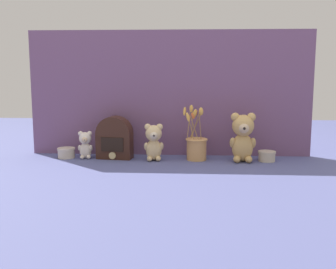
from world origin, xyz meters
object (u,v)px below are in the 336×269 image
Objects in this scene: flower_vase at (196,145)px; decorative_tin_tall at (267,156)px; teddy_bear_medium at (154,141)px; teddy_bear_small at (85,144)px; teddy_bear_large at (243,136)px; decorative_tin_short at (66,153)px; vintage_radio at (115,139)px.

flower_vase is 0.41m from decorative_tin_tall.
teddy_bear_medium reaches higher than teddy_bear_small.
teddy_bear_large reaches higher than decorative_tin_tall.
decorative_tin_tall is at bearing 7.50° from teddy_bear_large.
decorative_tin_short is at bearing 179.07° from decorative_tin_tall.
teddy_bear_small is at bearing 179.45° from decorative_tin_tall.
vintage_radio is at bearing 3.83° from teddy_bear_small.
decorative_tin_tall is at bearing -1.41° from vintage_radio.
vintage_radio is 0.90m from decorative_tin_tall.
teddy_bear_medium is 0.41m from teddy_bear_small.
teddy_bear_small is 0.13m from decorative_tin_short.
teddy_bear_small is at bearing -4.28° from decorative_tin_short.
teddy_bear_large is 0.75m from vintage_radio.
flower_vase reaches higher than teddy_bear_medium.
teddy_bear_medium is 0.85× the size of vintage_radio.
decorative_tin_tall is at bearing 1.61° from teddy_bear_medium.
decorative_tin_short is at bearing 175.72° from teddy_bear_small.
decorative_tin_tall is (0.41, -0.01, -0.06)m from flower_vase.
teddy_bear_large reaches higher than teddy_bear_small.
teddy_bear_medium is 0.54m from decorative_tin_short.
decorative_tin_tall is at bearing -0.93° from decorative_tin_short.
vintage_radio is (-0.75, 0.04, -0.03)m from teddy_bear_large.
teddy_bear_medium is 2.12× the size of decorative_tin_tall.
teddy_bear_small is (-0.41, 0.03, -0.03)m from teddy_bear_medium.
teddy_bear_medium is at bearing -172.75° from flower_vase.
vintage_radio is (-0.49, 0.01, 0.03)m from flower_vase.
teddy_bear_medium is 0.24m from vintage_radio.
teddy_bear_large is 1.12× the size of vintage_radio.
decorative_tin_short is (-1.19, 0.02, 0.00)m from decorative_tin_tall.
decorative_tin_tall is 0.96× the size of decorative_tin_short.
flower_vase is (0.25, 0.03, -0.03)m from teddy_bear_medium.
teddy_bear_medium is 0.25m from flower_vase.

